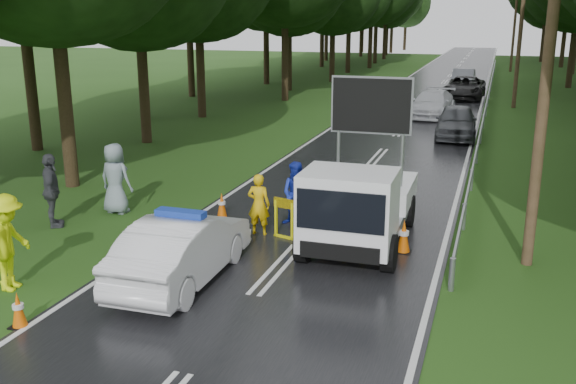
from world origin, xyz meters
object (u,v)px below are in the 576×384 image
at_px(civilian, 297,194).
at_px(officer, 259,205).
at_px(barrier, 318,215).
at_px(queue_car_second, 432,104).
at_px(work_truck, 359,204).
at_px(queue_car_fourth, 463,79).
at_px(queue_car_third, 465,88).
at_px(police_sedan, 182,249).
at_px(queue_car_first, 456,122).

bearing_deg(civilian, officer, -123.48).
bearing_deg(barrier, civilian, 140.29).
bearing_deg(queue_car_second, civilian, -88.66).
bearing_deg(work_truck, officer, 178.40).
bearing_deg(queue_car_fourth, queue_car_third, -85.08).
relative_size(barrier, queue_car_second, 0.51).
relative_size(work_truck, queue_car_third, 0.94).
relative_size(police_sedan, civilian, 2.49).
bearing_deg(officer, work_truck, 175.62).
height_order(officer, civilian, civilian).
distance_m(police_sedan, queue_car_fourth, 38.68).
height_order(barrier, queue_car_fourth, queue_car_fourth).
bearing_deg(officer, barrier, 164.01).
bearing_deg(civilian, work_truck, -27.98).
bearing_deg(police_sedan, work_truck, -134.64).
bearing_deg(queue_car_fourth, police_sedan, -94.34).
xyz_separation_m(police_sedan, barrier, (2.11, 2.87, 0.08)).
xyz_separation_m(queue_car_second, queue_car_fourth, (0.80, 14.26, 0.03)).
height_order(officer, queue_car_third, officer).
bearing_deg(queue_car_third, work_truck, -89.69).
bearing_deg(queue_car_second, police_sedan, -90.70).
height_order(work_truck, queue_car_first, work_truck).
bearing_deg(barrier, queue_car_second, 104.31).
bearing_deg(police_sedan, civilian, -106.63).
xyz_separation_m(queue_car_first, queue_car_fourth, (-0.89, 20.26, -0.01)).
distance_m(queue_car_first, queue_car_fourth, 20.28).
bearing_deg(civilian, queue_car_third, 85.91).
bearing_deg(work_truck, queue_car_first, 84.56).
distance_m(police_sedan, barrier, 3.56).
xyz_separation_m(police_sedan, queue_car_third, (3.82, 32.53, 0.03)).
relative_size(work_truck, queue_car_first, 1.14).
height_order(queue_car_second, queue_car_fourth, queue_car_fourth).
height_order(police_sedan, officer, officer).
distance_m(barrier, queue_car_first, 15.55).
xyz_separation_m(queue_car_first, queue_car_third, (-0.45, 14.26, -0.01)).
bearing_deg(work_truck, queue_car_fourth, 88.70).
relative_size(police_sedan, queue_car_second, 0.89).
distance_m(work_truck, queue_car_first, 15.13).
bearing_deg(officer, queue_car_fourth, -98.20).
xyz_separation_m(work_truck, queue_car_fourth, (0.35, 35.34, -0.33)).
height_order(queue_car_second, queue_car_third, queue_car_third).
bearing_deg(queue_car_fourth, officer, -94.03).
height_order(work_truck, queue_car_fourth, work_truck).
relative_size(queue_car_first, queue_car_second, 0.90).
distance_m(work_truck, barrier, 1.00).
bearing_deg(queue_car_fourth, civilian, -93.01).
relative_size(officer, queue_car_first, 0.37).
relative_size(police_sedan, queue_car_first, 0.99).
xyz_separation_m(officer, civilian, (0.69, 1.00, 0.06)).
bearing_deg(officer, civilian, -128.25).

